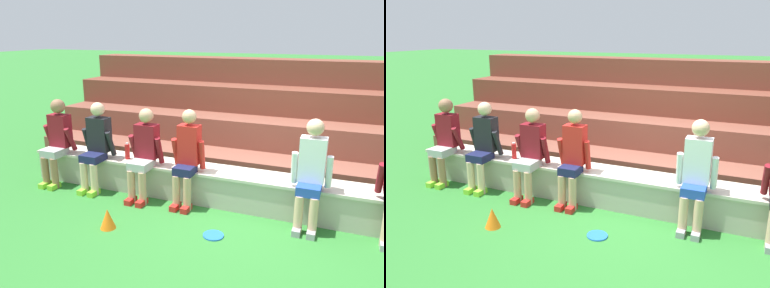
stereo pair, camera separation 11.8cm
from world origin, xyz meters
The scene contains 11 objects.
ground_plane centered at (0.00, 0.00, 0.00)m, with size 80.00×80.00×0.00m, color #2D752D.
stone_seating_wall centered at (0.00, 0.25, 0.26)m, with size 7.17×0.54×0.50m.
brick_bleachers centered at (0.00, 2.40, 0.71)m, with size 8.38×2.57×1.90m.
person_far_left centered at (-3.13, -0.02, 0.74)m, with size 0.51×0.58×1.38m.
person_left_of_center centered at (-2.39, 0.01, 0.73)m, with size 0.52×0.58×1.37m.
person_center centered at (-1.54, -0.01, 0.71)m, with size 0.51×0.60×1.34m.
person_right_of_center centered at (-0.86, 0.01, 0.73)m, with size 0.48×0.52×1.38m.
person_far_right centered at (0.83, -0.03, 0.74)m, with size 0.50×0.53×1.40m.
water_bottle_near_right centered at (-1.95, 0.19, 0.62)m, with size 0.07×0.07×0.26m.
frisbee centered at (-0.19, -0.72, 0.01)m, with size 0.26×0.26×0.02m, color blue.
sports_cone centered at (-1.50, -1.04, 0.13)m, with size 0.20×0.20×0.26m, color orange.
Camera 1 is at (1.20, -4.74, 2.41)m, focal length 36.26 mm.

